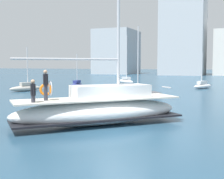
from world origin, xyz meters
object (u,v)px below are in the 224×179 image
Objects in this scene: moored_cutter_left at (76,84)px; moored_cutter_right at (203,85)px; moored_sloop_near at (126,81)px; moored_sloop_far at (141,92)px; main_sailboat at (100,108)px; moored_ketch_distant at (26,87)px.

moored_cutter_left is 0.98× the size of moored_cutter_right.
moored_sloop_near is 1.69× the size of moored_cutter_left.
moored_sloop_far is 1.44× the size of moored_cutter_right.
main_sailboat is 35.41m from moored_sloop_near.
moored_sloop_near is 10.95m from moored_cutter_left.
moored_cutter_left is (-14.35, 23.65, -0.46)m from main_sailboat.
moored_cutter_left is 17.78m from moored_cutter_right.
main_sailboat reaches higher than moored_cutter_left.
moored_sloop_near is at bearing 156.91° from moored_cutter_right.
moored_cutter_left is at bearing 69.04° from moored_ketch_distant.
moored_cutter_right is 23.60m from moored_ketch_distant.
main_sailboat is at bearing -95.73° from moored_cutter_right.
moored_cutter_right is 0.91× the size of moored_ketch_distant.
moored_cutter_left is 8.28m from moored_ketch_distant.
moored_sloop_far is at bearing -5.92° from moored_ketch_distant.
moored_sloop_near is at bearing 68.70° from moored_cutter_left.
moored_sloop_near reaches higher than moored_sloop_far.
moored_sloop_near is 14.35m from moored_cutter_right.
main_sailboat is 2.43× the size of moored_cutter_left.
moored_sloop_far is at bearing 97.57° from main_sailboat.
moored_cutter_left is at bearing 121.24° from main_sailboat.
main_sailboat is 2.39× the size of moored_cutter_right.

